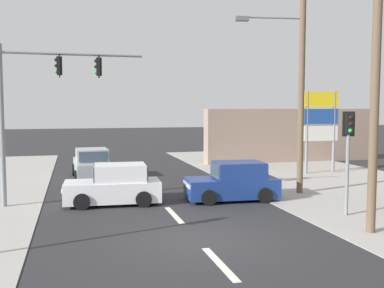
# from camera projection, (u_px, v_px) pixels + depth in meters

# --- Properties ---
(ground_plane) EXTENTS (140.00, 140.00, 0.00)m
(ground_plane) POSITION_uv_depth(u_px,v_px,m) (197.00, 240.00, 12.55)
(ground_plane) COLOR #28282B
(lane_dash_near) EXTENTS (0.20, 2.40, 0.01)m
(lane_dash_near) POSITION_uv_depth(u_px,v_px,m) (220.00, 263.00, 10.63)
(lane_dash_near) COLOR silver
(lane_dash_near) RESTS_ON ground
(lane_dash_mid) EXTENTS (0.20, 2.40, 0.01)m
(lane_dash_mid) POSITION_uv_depth(u_px,v_px,m) (174.00, 215.00, 15.44)
(lane_dash_mid) COLOR silver
(lane_dash_mid) RESTS_ON ground
(lane_dash_far) EXTENTS (0.20, 2.40, 0.01)m
(lane_dash_far) POSITION_uv_depth(u_px,v_px,m) (150.00, 189.00, 20.26)
(lane_dash_far) COLOR silver
(lane_dash_far) RESTS_ON ground
(utility_pole_foreground_right) EXTENTS (3.78, 0.54, 9.54)m
(utility_pole_foreground_right) POSITION_uv_depth(u_px,v_px,m) (372.00, 57.00, 12.81)
(utility_pole_foreground_right) COLOR brown
(utility_pole_foreground_right) RESTS_ON ground
(utility_pole_midground_right) EXTENTS (3.77, 0.69, 10.30)m
(utility_pole_midground_right) POSITION_uv_depth(u_px,v_px,m) (299.00, 64.00, 18.93)
(utility_pole_midground_right) COLOR brown
(utility_pole_midground_right) RESTS_ON ground
(traffic_signal_mast) EXTENTS (5.29, 0.44, 6.00)m
(traffic_signal_mast) POSITION_uv_depth(u_px,v_px,m) (38.00, 95.00, 16.71)
(traffic_signal_mast) COLOR slate
(traffic_signal_mast) RESTS_ON ground
(pedestal_signal_right_kerb) EXTENTS (0.44, 0.30, 3.56)m
(pedestal_signal_right_kerb) POSITION_uv_depth(u_px,v_px,m) (348.00, 145.00, 15.16)
(pedestal_signal_right_kerb) COLOR slate
(pedestal_signal_right_kerb) RESTS_ON ground
(shopping_plaza_sign) EXTENTS (2.10, 0.16, 4.60)m
(shopping_plaza_sign) POSITION_uv_depth(u_px,v_px,m) (321.00, 120.00, 25.04)
(shopping_plaza_sign) COLOR slate
(shopping_plaza_sign) RESTS_ON ground
(shopfront_wall_far) EXTENTS (12.00, 1.00, 3.60)m
(shopfront_wall_far) POSITION_uv_depth(u_px,v_px,m) (290.00, 135.00, 30.63)
(shopfront_wall_far) COLOR gray
(shopfront_wall_far) RESTS_ON ground
(hatchback_crossing_left) EXTENTS (3.72, 1.94, 1.53)m
(hatchback_crossing_left) POSITION_uv_depth(u_px,v_px,m) (115.00, 186.00, 17.16)
(hatchback_crossing_left) COLOR silver
(hatchback_crossing_left) RESTS_ON ground
(hatchback_kerbside_parked) EXTENTS (3.73, 1.95, 1.53)m
(hatchback_kerbside_parked) POSITION_uv_depth(u_px,v_px,m) (233.00, 183.00, 17.90)
(hatchback_kerbside_parked) COLOR navy
(hatchback_kerbside_parked) RESTS_ON ground
(sedan_receding_far) EXTENTS (2.03, 4.31, 1.56)m
(sedan_receding_far) POSITION_uv_depth(u_px,v_px,m) (92.00, 165.00, 23.33)
(sedan_receding_far) COLOR #A3A8AD
(sedan_receding_far) RESTS_ON ground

